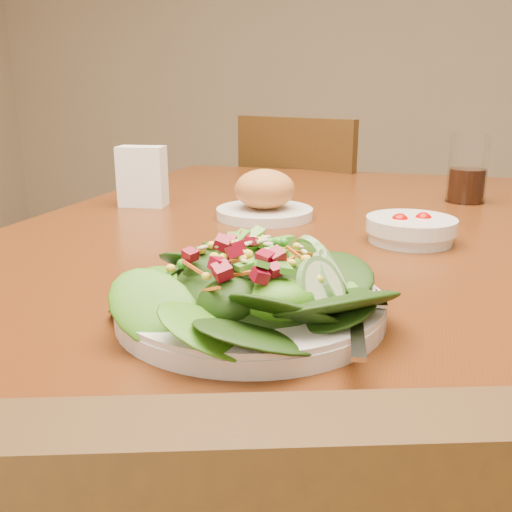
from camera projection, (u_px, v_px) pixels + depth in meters
name	position (u px, v px, depth m)	size (l,w,h in m)	color
dining_table	(279.00, 283.00, 1.00)	(0.90, 1.40, 0.75)	#47230D
chair_far	(313.00, 249.00, 1.85)	(0.53, 0.53, 0.89)	#3F270D
salad_plate	(259.00, 290.00, 0.58)	(0.28, 0.28, 0.08)	silver
bread_plate	(265.00, 198.00, 1.03)	(0.17, 0.17, 0.09)	silver
tomato_bowl	(411.00, 229.00, 0.87)	(0.14, 0.14, 0.04)	silver
drinking_glass	(467.00, 174.00, 1.16)	(0.08, 0.08, 0.14)	silver
napkin_holder	(142.00, 175.00, 1.12)	(0.10, 0.06, 0.12)	white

